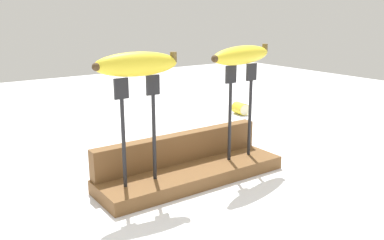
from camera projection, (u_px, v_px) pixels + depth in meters
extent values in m
plane|color=silver|center=(192.00, 180.00, 0.85)|extent=(3.00, 3.00, 0.00)
cube|color=brown|center=(192.00, 174.00, 0.84)|extent=(0.40, 0.12, 0.03)
cube|color=brown|center=(180.00, 148.00, 0.87)|extent=(0.39, 0.03, 0.06)
cylinder|color=black|center=(124.00, 144.00, 0.73)|extent=(0.01, 0.01, 0.16)
cube|color=black|center=(121.00, 89.00, 0.71)|extent=(0.03, 0.01, 0.04)
cylinder|color=black|center=(154.00, 138.00, 0.76)|extent=(0.01, 0.01, 0.16)
cube|color=black|center=(153.00, 85.00, 0.74)|extent=(0.03, 0.01, 0.04)
cylinder|color=black|center=(230.00, 122.00, 0.87)|extent=(0.01, 0.01, 0.17)
cube|color=black|center=(231.00, 74.00, 0.84)|extent=(0.03, 0.01, 0.04)
cylinder|color=black|center=(250.00, 118.00, 0.90)|extent=(0.01, 0.01, 0.17)
cube|color=black|center=(251.00, 72.00, 0.87)|extent=(0.03, 0.01, 0.04)
ellipsoid|color=yellow|center=(137.00, 64.00, 0.71)|extent=(0.16, 0.06, 0.04)
cylinder|color=brown|center=(173.00, 57.00, 0.74)|extent=(0.01, 0.01, 0.02)
sphere|color=#3F2D19|center=(95.00, 67.00, 0.68)|extent=(0.01, 0.01, 0.01)
ellipsoid|color=yellow|center=(242.00, 55.00, 0.85)|extent=(0.19, 0.08, 0.04)
cylinder|color=brown|center=(265.00, 48.00, 0.91)|extent=(0.01, 0.01, 0.02)
sphere|color=#3F2D19|center=(215.00, 59.00, 0.78)|extent=(0.01, 0.01, 0.01)
cylinder|color=yellow|center=(240.00, 108.00, 1.38)|extent=(0.04, 0.05, 0.04)
cylinder|color=beige|center=(245.00, 110.00, 1.36)|extent=(0.03, 0.01, 0.03)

